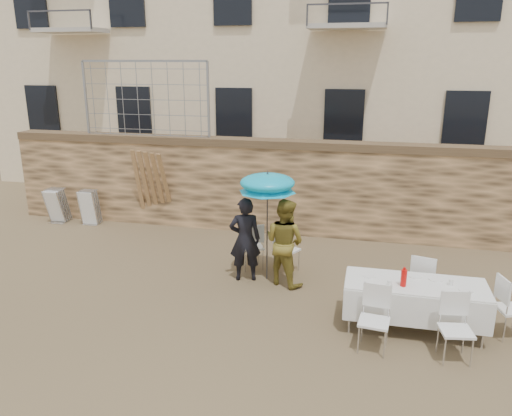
% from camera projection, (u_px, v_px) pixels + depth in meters
% --- Properties ---
extents(ground, '(80.00, 80.00, 0.00)m').
position_uv_depth(ground, '(198.00, 334.00, 7.62)').
color(ground, brown).
rests_on(ground, ground).
extents(stone_wall, '(13.00, 0.50, 2.20)m').
position_uv_depth(stone_wall, '(266.00, 187.00, 11.98)').
color(stone_wall, '#916F48').
rests_on(stone_wall, ground).
extents(chain_link_fence, '(3.20, 0.06, 1.80)m').
position_uv_depth(chain_link_fence, '(145.00, 100.00, 12.06)').
color(chain_link_fence, gray).
rests_on(chain_link_fence, stone_wall).
extents(man_suit, '(0.67, 0.53, 1.61)m').
position_uv_depth(man_suit, '(245.00, 239.00, 9.30)').
color(man_suit, black).
rests_on(man_suit, ground).
extents(woman_dress, '(0.99, 0.91, 1.63)m').
position_uv_depth(woman_dress, '(285.00, 242.00, 9.14)').
color(woman_dress, '#AA9434').
rests_on(woman_dress, ground).
extents(umbrella, '(1.05, 1.05, 1.94)m').
position_uv_depth(umbrella, '(267.00, 186.00, 9.02)').
color(umbrella, '#3F3F44').
rests_on(umbrella, ground).
extents(couple_chair_left, '(0.65, 0.65, 0.96)m').
position_uv_depth(couple_chair_left, '(252.00, 245.00, 9.91)').
color(couple_chair_left, white).
rests_on(couple_chair_left, ground).
extents(couple_chair_right, '(0.65, 0.65, 0.96)m').
position_uv_depth(couple_chair_right, '(287.00, 248.00, 9.76)').
color(couple_chair_right, white).
rests_on(couple_chair_right, ground).
extents(banquet_table, '(2.10, 0.85, 0.78)m').
position_uv_depth(banquet_table, '(416.00, 286.00, 7.57)').
color(banquet_table, white).
rests_on(banquet_table, ground).
extents(soda_bottle, '(0.09, 0.09, 0.26)m').
position_uv_depth(soda_bottle, '(404.00, 278.00, 7.42)').
color(soda_bottle, red).
rests_on(soda_bottle, banquet_table).
extents(table_chair_front_left, '(0.53, 0.53, 0.96)m').
position_uv_depth(table_chair_front_left, '(374.00, 320.00, 7.07)').
color(table_chair_front_left, white).
rests_on(table_chair_front_left, ground).
extents(table_chair_front_right, '(0.55, 0.55, 0.96)m').
position_uv_depth(table_chair_front_right, '(456.00, 329.00, 6.83)').
color(table_chair_front_right, white).
rests_on(table_chair_front_right, ground).
extents(table_chair_back, '(0.59, 0.59, 0.96)m').
position_uv_depth(table_chair_back, '(423.00, 280.00, 8.34)').
color(table_chair_back, white).
rests_on(table_chair_back, ground).
extents(table_chair_side, '(0.59, 0.59, 0.96)m').
position_uv_depth(table_chair_side, '(512.00, 307.00, 7.43)').
color(table_chair_side, white).
rests_on(table_chair_side, ground).
extents(chair_stack_left, '(0.46, 0.47, 0.92)m').
position_uv_depth(chair_stack_left, '(61.00, 203.00, 12.89)').
color(chair_stack_left, white).
rests_on(chair_stack_left, ground).
extents(chair_stack_right, '(0.46, 0.40, 0.92)m').
position_uv_depth(chair_stack_right, '(92.00, 206.00, 12.70)').
color(chair_stack_right, white).
rests_on(chair_stack_right, ground).
extents(wood_planks, '(0.70, 0.20, 2.00)m').
position_uv_depth(wood_planks, '(151.00, 188.00, 12.26)').
color(wood_planks, '#A37749').
rests_on(wood_planks, ground).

